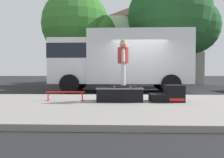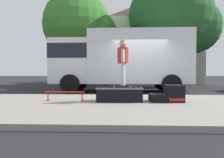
{
  "view_description": "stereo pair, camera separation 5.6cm",
  "coord_description": "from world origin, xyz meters",
  "px_view_note": "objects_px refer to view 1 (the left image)",
  "views": [
    {
      "loc": [
        -0.92,
        -8.93,
        0.95
      ],
      "look_at": [
        -1.19,
        -1.55,
        0.76
      ],
      "focal_mm": 34.6,
      "sensor_mm": 36.0,
      "label": 1
    },
    {
      "loc": [
        -0.86,
        -8.93,
        0.95
      ],
      "look_at": [
        -1.19,
        -1.55,
        0.76
      ],
      "focal_mm": 34.6,
      "sensor_mm": 36.0,
      "label": 2
    }
  ],
  "objects_px": {
    "kicker_ramp": "(169,95)",
    "street_tree_neighbour": "(174,19)",
    "grind_rail": "(65,94)",
    "street_tree_main": "(80,26)",
    "skater_kid": "(123,58)",
    "skateboard": "(123,86)",
    "box_truck": "(119,59)",
    "skate_box": "(120,94)"
  },
  "relations": [
    {
      "from": "box_truck",
      "to": "street_tree_main",
      "type": "bearing_deg",
      "value": 120.83
    },
    {
      "from": "street_tree_main",
      "to": "skate_box",
      "type": "bearing_deg",
      "value": -72.78
    },
    {
      "from": "kicker_ramp",
      "to": "box_truck",
      "type": "relative_size",
      "value": 0.14
    },
    {
      "from": "skateboard",
      "to": "street_tree_neighbour",
      "type": "xyz_separation_m",
      "value": [
        3.79,
        9.28,
        4.28
      ]
    },
    {
      "from": "kicker_ramp",
      "to": "skater_kid",
      "type": "relative_size",
      "value": 0.7
    },
    {
      "from": "grind_rail",
      "to": "street_tree_main",
      "type": "bearing_deg",
      "value": 97.97
    },
    {
      "from": "kicker_ramp",
      "to": "street_tree_main",
      "type": "bearing_deg",
      "value": 114.71
    },
    {
      "from": "box_truck",
      "to": "street_tree_neighbour",
      "type": "xyz_separation_m",
      "value": [
        3.92,
        4.57,
        3.16
      ]
    },
    {
      "from": "grind_rail",
      "to": "box_truck",
      "type": "xyz_separation_m",
      "value": [
        1.64,
        4.64,
        1.38
      ]
    },
    {
      "from": "skateboard",
      "to": "box_truck",
      "type": "height_order",
      "value": "box_truck"
    },
    {
      "from": "kicker_ramp",
      "to": "street_tree_neighbour",
      "type": "distance_m",
      "value": 10.62
    },
    {
      "from": "kicker_ramp",
      "to": "skater_kid",
      "type": "xyz_separation_m",
      "value": [
        -1.36,
        0.01,
        1.08
      ]
    },
    {
      "from": "box_truck",
      "to": "skater_kid",
      "type": "bearing_deg",
      "value": -88.46
    },
    {
      "from": "skate_box",
      "to": "box_truck",
      "type": "distance_m",
      "value": 4.91
    },
    {
      "from": "skater_kid",
      "to": "street_tree_main",
      "type": "xyz_separation_m",
      "value": [
        -3.11,
        9.71,
        3.08
      ]
    },
    {
      "from": "grind_rail",
      "to": "skater_kid",
      "type": "height_order",
      "value": "skater_kid"
    },
    {
      "from": "grind_rail",
      "to": "skateboard",
      "type": "height_order",
      "value": "skateboard"
    },
    {
      "from": "skate_box",
      "to": "kicker_ramp",
      "type": "xyz_separation_m",
      "value": [
        1.46,
        -0.0,
        -0.01
      ]
    },
    {
      "from": "grind_rail",
      "to": "street_tree_neighbour",
      "type": "distance_m",
      "value": 11.68
    },
    {
      "from": "skate_box",
      "to": "box_truck",
      "type": "xyz_separation_m",
      "value": [
        -0.03,
        4.71,
        1.36
      ]
    },
    {
      "from": "skater_kid",
      "to": "skateboard",
      "type": "bearing_deg",
      "value": 180.0
    },
    {
      "from": "skateboard",
      "to": "box_truck",
      "type": "xyz_separation_m",
      "value": [
        -0.13,
        4.71,
        1.12
      ]
    },
    {
      "from": "skateboard",
      "to": "skater_kid",
      "type": "height_order",
      "value": "skater_kid"
    },
    {
      "from": "skate_box",
      "to": "street_tree_neighbour",
      "type": "bearing_deg",
      "value": 67.27
    },
    {
      "from": "box_truck",
      "to": "street_tree_main",
      "type": "height_order",
      "value": "street_tree_main"
    },
    {
      "from": "street_tree_main",
      "to": "street_tree_neighbour",
      "type": "distance_m",
      "value": 6.93
    },
    {
      "from": "grind_rail",
      "to": "skateboard",
      "type": "distance_m",
      "value": 1.78
    },
    {
      "from": "grind_rail",
      "to": "street_tree_main",
      "type": "xyz_separation_m",
      "value": [
        -1.35,
        9.65,
        4.15
      ]
    },
    {
      "from": "skate_box",
      "to": "kicker_ramp",
      "type": "relative_size",
      "value": 1.41
    },
    {
      "from": "street_tree_main",
      "to": "street_tree_neighbour",
      "type": "relative_size",
      "value": 0.89
    },
    {
      "from": "kicker_ramp",
      "to": "street_tree_neighbour",
      "type": "bearing_deg",
      "value": 75.34
    },
    {
      "from": "kicker_ramp",
      "to": "skater_kid",
      "type": "distance_m",
      "value": 1.73
    },
    {
      "from": "box_truck",
      "to": "skate_box",
      "type": "bearing_deg",
      "value": -89.69
    },
    {
      "from": "skate_box",
      "to": "grind_rail",
      "type": "distance_m",
      "value": 1.66
    },
    {
      "from": "kicker_ramp",
      "to": "skater_kid",
      "type": "bearing_deg",
      "value": 179.63
    },
    {
      "from": "kicker_ramp",
      "to": "grind_rail",
      "type": "bearing_deg",
      "value": 178.67
    },
    {
      "from": "street_tree_main",
      "to": "street_tree_neighbour",
      "type": "bearing_deg",
      "value": -3.56
    },
    {
      "from": "skate_box",
      "to": "skateboard",
      "type": "xyz_separation_m",
      "value": [
        0.1,
        0.01,
        0.25
      ]
    },
    {
      "from": "kicker_ramp",
      "to": "skater_kid",
      "type": "height_order",
      "value": "skater_kid"
    },
    {
      "from": "kicker_ramp",
      "to": "street_tree_neighbour",
      "type": "relative_size",
      "value": 0.12
    },
    {
      "from": "skate_box",
      "to": "box_truck",
      "type": "bearing_deg",
      "value": 90.31
    },
    {
      "from": "street_tree_main",
      "to": "box_truck",
      "type": "bearing_deg",
      "value": -59.17
    }
  ]
}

